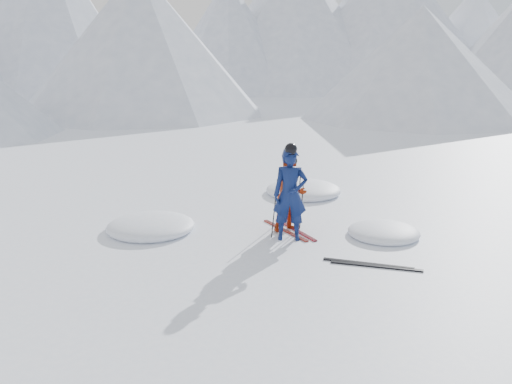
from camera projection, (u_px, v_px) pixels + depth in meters
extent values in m
plane|color=white|center=(358.00, 243.00, 11.39)|extent=(160.00, 160.00, 0.00)
cone|color=#B2BCD1|center=(46.00, 11.00, 45.51)|extent=(23.96, 23.96, 14.35)
cone|color=#B2BCD1|center=(127.00, 31.00, 57.33)|extent=(17.69, 17.69, 11.93)
cone|color=#B2BCD1|center=(229.00, 35.00, 52.10)|extent=(19.63, 19.63, 10.85)
cone|color=#B2BCD1|center=(293.00, 19.00, 55.74)|extent=(23.31, 23.31, 14.15)
cone|color=#B2BCD1|center=(387.00, 16.00, 56.31)|extent=(28.94, 28.94, 14.88)
cone|color=silver|center=(472.00, 37.00, 59.44)|extent=(24.45, 24.45, 10.76)
cone|color=#B2BCD1|center=(419.00, 63.00, 31.94)|extent=(14.00, 14.00, 6.50)
cone|color=#B2BCD1|center=(141.00, 41.00, 34.02)|extent=(16.00, 16.00, 9.00)
imported|color=#0C1A4B|center=(290.00, 195.00, 11.39)|extent=(0.81, 0.63, 1.98)
imported|color=#AA300D|center=(291.00, 196.00, 11.97)|extent=(0.93, 0.81, 1.62)
cylinder|color=black|center=(275.00, 208.00, 11.56)|extent=(0.13, 0.09, 1.31)
cylinder|color=black|center=(298.00, 206.00, 11.76)|extent=(0.13, 0.08, 1.31)
cylinder|color=black|center=(275.00, 205.00, 12.22)|extent=(0.11, 0.09, 1.08)
cylinder|color=black|center=(302.00, 205.00, 12.25)|extent=(0.11, 0.08, 1.08)
cube|color=black|center=(285.00, 230.00, 12.15)|extent=(0.61, 1.64, 0.03)
cube|color=black|center=(295.00, 230.00, 12.20)|extent=(0.50, 1.67, 0.03)
cube|color=black|center=(368.00, 264.00, 10.24)|extent=(1.52, 0.92, 0.03)
cube|color=black|center=(376.00, 266.00, 10.12)|extent=(1.55, 0.87, 0.03)
ellipsoid|color=white|center=(151.00, 230.00, 12.20)|extent=(1.98, 1.98, 0.43)
ellipsoid|color=white|center=(383.00, 235.00, 11.86)|extent=(1.57, 1.57, 0.34)
ellipsoid|color=white|center=(303.00, 194.00, 15.34)|extent=(2.12, 2.12, 0.47)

